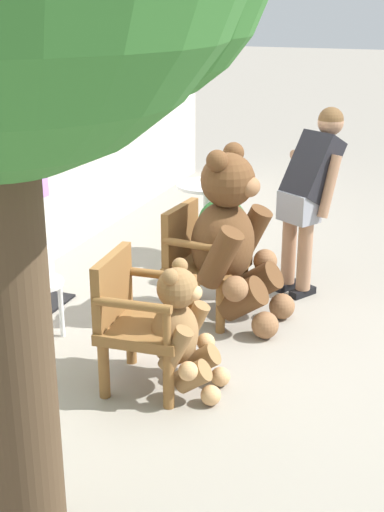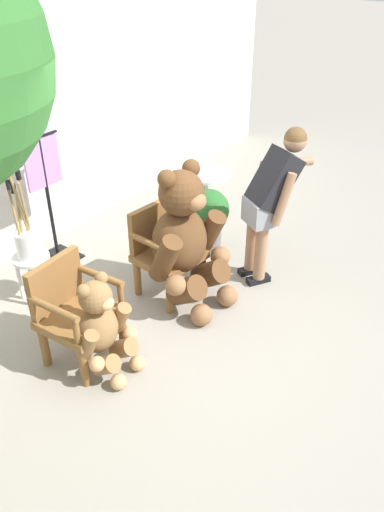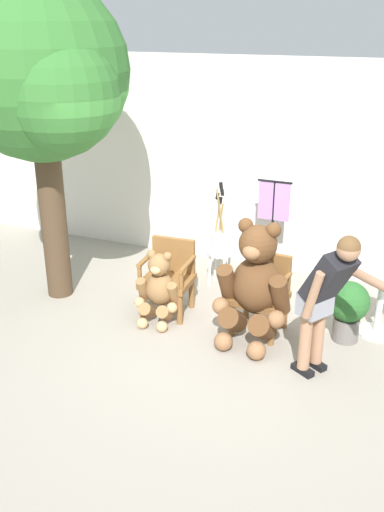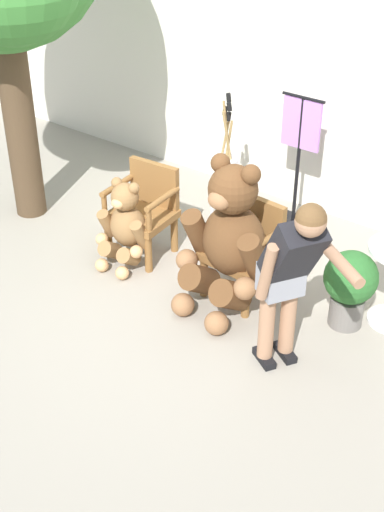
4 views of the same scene
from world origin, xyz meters
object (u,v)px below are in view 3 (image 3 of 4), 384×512
Objects in this scene: teddy_bear_small at (159,288)px; clothing_display_stand at (272,229)px; teddy_bear_large at (255,284)px; wooden_chair_left at (169,275)px; wooden_chair_right at (262,291)px; potted_plant at (348,307)px; white_stool at (220,259)px; patio_tree at (43,77)px; brush_bucket at (220,238)px; round_side_table at (381,298)px; person_visitor at (326,292)px.

clothing_display_stand is at bearing 61.13° from teddy_bear_small.
wooden_chair_left is at bearing 167.16° from teddy_bear_large.
wooden_chair_right is 0.93m from potted_plant.
clothing_display_stand is (0.87, 1.28, 0.26)m from wooden_chair_left.
potted_plant reaches higher than white_stool.
wooden_chair_right is 3.32m from patio_tree.
brush_bucket reaches higher than wooden_chair_right.
teddy_bear_large is 1.45m from white_stool.
round_side_table is at bearing -14.31° from white_stool.
patio_tree reaches higher than wooden_chair_left.
clothing_display_stand reaches higher than wooden_chair_left.
brush_bucket is (0.30, 0.91, 0.18)m from wooden_chair_left.
potted_plant is (2.04, 0.41, -0.02)m from teddy_bear_small.
white_stool is 2.11m from round_side_table.
brush_bucket reaches higher than round_side_table.
potted_plant is (1.75, -0.78, -0.25)m from brush_bucket.
wooden_chair_left is at bearing -124.26° from clothing_display_stand.
round_side_table is at bearing -14.31° from brush_bucket.
brush_bucket is at bearing 165.69° from round_side_table.
teddy_bear_small is 2.62m from patio_tree.
teddy_bear_large is (1.11, -0.25, 0.20)m from wooden_chair_left.
brush_bucket is 0.25× the size of patio_tree.
white_stool is 0.50× the size of brush_bucket.
teddy_bear_large is 3.18m from patio_tree.
white_stool is (0.29, 1.19, -0.06)m from teddy_bear_small.
teddy_bear_large is 2.93× the size of white_stool.
patio_tree is at bearing -146.85° from clothing_display_stand.
patio_tree reaches higher than person_visitor.
wooden_chair_left is 0.23× the size of patio_tree.
potted_plant is (2.04, 0.13, -0.07)m from wooden_chair_left.
patio_tree reaches higher than brush_bucket.
white_stool is at bearing 76.29° from teddy_bear_small.
brush_bucket is at bearing 76.36° from teddy_bear_small.
patio_tree is 3.30m from clothing_display_stand.
person_visitor is 0.95m from potted_plant.
wooden_chair_right is at bearing 4.25° from patio_tree.
teddy_bear_large is 1.40m from round_side_table.
patio_tree is at bearing -146.90° from white_stool.
teddy_bear_large is 0.36× the size of patio_tree.
wooden_chair_left is 0.57× the size of person_visitor.
wooden_chair_right is at bearing -162.53° from round_side_table.
patio_tree is at bearing -146.87° from brush_bucket.
teddy_bear_small is (-1.11, -0.03, -0.24)m from teddy_bear_large.
wooden_chair_right reaches higher than round_side_table.
person_visitor reaches higher than clothing_display_stand.
wooden_chair_right is at bearing -47.62° from white_stool.
person_visitor is at bearing -112.45° from round_side_table.
wooden_chair_left is 1.12m from wooden_chair_right.
round_side_table is at bearing 27.39° from teddy_bear_large.
wooden_chair_right is at bearing -0.00° from wooden_chair_left.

